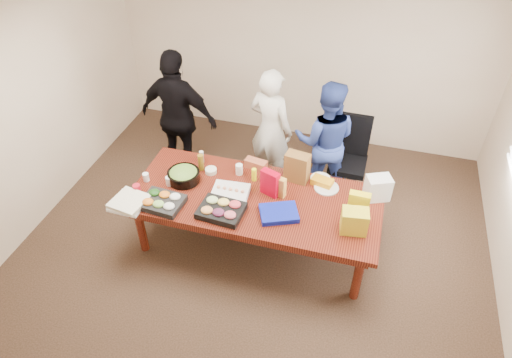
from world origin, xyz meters
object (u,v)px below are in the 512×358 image
(person_center, at_px, (271,129))
(office_chair, at_px, (348,162))
(conference_table, at_px, (255,221))
(salad_bowl, at_px, (184,176))
(person_right, at_px, (325,141))
(sheet_cake, at_px, (231,192))

(person_center, bearing_deg, office_chair, -161.74)
(conference_table, bearing_deg, person_center, 96.43)
(office_chair, relative_size, salad_bowl, 2.87)
(office_chair, bearing_deg, conference_table, -125.23)
(conference_table, distance_m, person_right, 1.41)
(salad_bowl, bearing_deg, person_right, 37.86)
(person_right, bearing_deg, conference_table, 58.05)
(person_center, relative_size, person_right, 1.03)
(person_right, relative_size, salad_bowl, 4.40)
(office_chair, distance_m, person_right, 0.44)
(conference_table, xyz_separation_m, salad_bowl, (-0.88, 0.06, 0.44))
(person_right, distance_m, salad_bowl, 1.86)
(sheet_cake, distance_m, salad_bowl, 0.61)
(person_center, distance_m, sheet_cake, 1.26)
(conference_table, xyz_separation_m, person_center, (-0.14, 1.22, 0.48))
(conference_table, xyz_separation_m, office_chair, (0.91, 1.23, 0.16))
(office_chair, distance_m, person_center, 1.10)
(person_center, height_order, sheet_cake, person_center)
(conference_table, distance_m, salad_bowl, 0.98)
(person_right, xyz_separation_m, sheet_cake, (-0.86, -1.23, -0.04))
(conference_table, height_order, person_right, person_right)
(person_right, bearing_deg, office_chair, 178.59)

